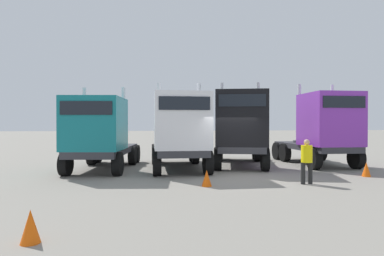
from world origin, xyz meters
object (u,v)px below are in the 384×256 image
(semi_truck_white, at_px, (180,132))
(traffic_cone_far, at_px, (207,178))
(semi_truck_teal, at_px, (99,133))
(visitor_in_hivis, at_px, (307,158))
(traffic_cone_mid, at_px, (366,169))
(semi_truck_black, at_px, (240,129))
(traffic_cone_near, at_px, (30,226))
(semi_truck_purple, at_px, (324,129))

(semi_truck_white, distance_m, traffic_cone_far, 4.07)
(semi_truck_teal, bearing_deg, visitor_in_hivis, 69.37)
(semi_truck_teal, xyz_separation_m, traffic_cone_mid, (11.17, -3.34, -1.48))
(semi_truck_white, xyz_separation_m, traffic_cone_mid, (7.48, -2.81, -1.53))
(semi_truck_black, xyz_separation_m, traffic_cone_near, (-7.13, -9.37, -1.66))
(semi_truck_teal, relative_size, traffic_cone_far, 11.02)
(semi_truck_purple, bearing_deg, traffic_cone_mid, 0.88)
(semi_truck_black, distance_m, visitor_in_hivis, 5.00)
(semi_truck_purple, height_order, visitor_in_hivis, semi_truck_purple)
(semi_truck_purple, bearing_deg, traffic_cone_far, -56.74)
(semi_truck_purple, xyz_separation_m, traffic_cone_mid, (-0.11, -3.28, -1.67))
(semi_truck_black, distance_m, traffic_cone_far, 5.61)
(semi_truck_black, xyz_separation_m, traffic_cone_far, (-2.76, -4.58, -1.69))
(traffic_cone_mid, bearing_deg, traffic_cone_near, -153.41)
(visitor_in_hivis, distance_m, traffic_cone_mid, 3.60)
(traffic_cone_near, height_order, traffic_cone_far, traffic_cone_near)
(semi_truck_white, relative_size, semi_truck_black, 0.95)
(semi_truck_white, relative_size, traffic_cone_far, 11.14)
(traffic_cone_mid, relative_size, traffic_cone_far, 1.07)
(traffic_cone_mid, bearing_deg, semi_truck_purple, 88.07)
(visitor_in_hivis, bearing_deg, semi_truck_purple, 143.56)
(traffic_cone_near, height_order, traffic_cone_mid, traffic_cone_near)
(traffic_cone_mid, distance_m, traffic_cone_far, 7.10)
(semi_truck_black, bearing_deg, visitor_in_hivis, 26.98)
(semi_truck_white, distance_m, traffic_cone_near, 9.52)
(semi_truck_purple, height_order, traffic_cone_mid, semi_truck_purple)
(semi_truck_purple, xyz_separation_m, visitor_in_hivis, (-3.46, -4.43, -1.03))
(semi_truck_purple, relative_size, traffic_cone_near, 9.51)
(visitor_in_hivis, bearing_deg, semi_truck_teal, -118.30)
(traffic_cone_near, bearing_deg, semi_truck_white, 65.21)
(semi_truck_white, bearing_deg, semi_truck_purple, 95.88)
(semi_truck_teal, relative_size, semi_truck_black, 0.94)
(visitor_in_hivis, bearing_deg, traffic_cone_mid, 110.46)
(traffic_cone_far, bearing_deg, traffic_cone_near, -132.38)
(semi_truck_white, relative_size, traffic_cone_mid, 10.45)
(visitor_in_hivis, bearing_deg, traffic_cone_near, -58.92)
(semi_truck_purple, xyz_separation_m, traffic_cone_near, (-11.52, -9.00, -1.66))
(traffic_cone_near, bearing_deg, semi_truck_teal, 88.45)
(traffic_cone_near, xyz_separation_m, traffic_cone_far, (4.37, 4.79, -0.02))
(semi_truck_black, bearing_deg, traffic_cone_near, -21.26)
(traffic_cone_far, bearing_deg, semi_truck_white, 96.58)
(traffic_cone_far, bearing_deg, visitor_in_hivis, -3.49)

